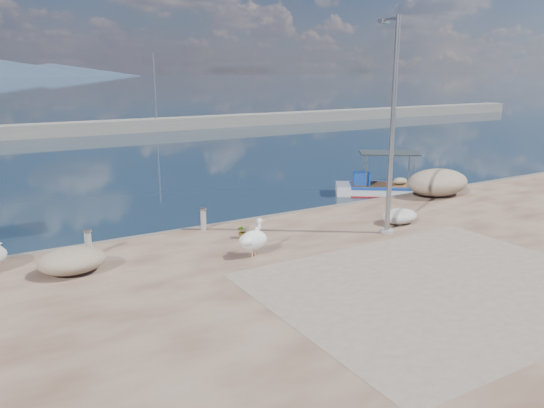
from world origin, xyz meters
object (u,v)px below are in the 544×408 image
(pelican, at_px, (254,239))
(lamp_post, at_px, (392,135))
(boat_right, at_px, (386,190))
(bollard_near, at_px, (203,218))

(pelican, xyz_separation_m, lamp_post, (5.00, -0.21, 2.78))
(boat_right, bearing_deg, bollard_near, -132.44)
(boat_right, height_order, bollard_near, boat_right)
(boat_right, bearing_deg, pelican, -116.86)
(pelican, relative_size, bollard_near, 1.47)
(pelican, height_order, lamp_post, lamp_post)
(pelican, distance_m, lamp_post, 5.72)
(pelican, height_order, bollard_near, pelican)
(lamp_post, distance_m, bollard_near, 6.87)
(boat_right, distance_m, lamp_post, 8.81)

